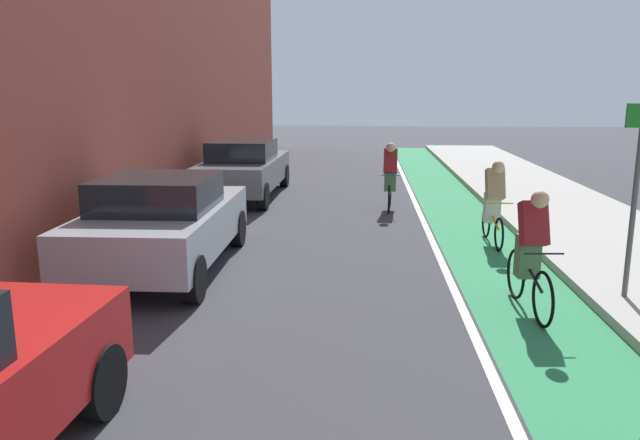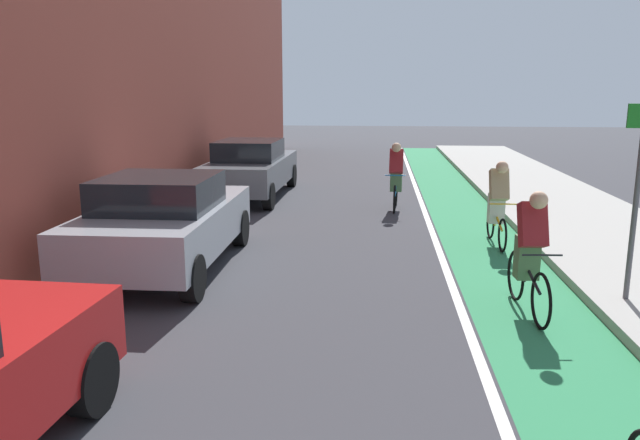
{
  "view_description": "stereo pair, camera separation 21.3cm",
  "coord_description": "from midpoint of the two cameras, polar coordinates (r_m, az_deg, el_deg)",
  "views": [
    {
      "loc": [
        0.58,
        1.37,
        2.84
      ],
      "look_at": [
        -0.05,
        10.31,
        0.93
      ],
      "focal_mm": 34.59,
      "sensor_mm": 36.0,
      "label": 1
    },
    {
      "loc": [
        0.79,
        1.38,
        2.84
      ],
      "look_at": [
        -0.05,
        10.31,
        0.93
      ],
      "focal_mm": 34.59,
      "sensor_mm": 36.0,
      "label": 2
    }
  ],
  "objects": [
    {
      "name": "lane_divider_stripe",
      "position": [
        13.93,
        9.01,
        0.12
      ],
      "size": [
        0.12,
        33.92,
        0.0
      ],
      "primitive_type": "cube",
      "color": "white",
      "rests_on": "ground"
    },
    {
      "name": "cyclist_trailing",
      "position": [
        11.81,
        15.27,
        1.67
      ],
      "size": [
        0.48,
        1.66,
        1.58
      ],
      "color": "black",
      "rests_on": "ground"
    },
    {
      "name": "cyclist_far",
      "position": [
        14.87,
        6.11,
        4.1
      ],
      "size": [
        0.48,
        1.71,
        1.61
      ],
      "color": "black",
      "rests_on": "ground"
    },
    {
      "name": "sidewalk_right",
      "position": [
        14.59,
        22.12,
        0.19
      ],
      "size": [
        3.24,
        33.92,
        0.14
      ],
      "primitive_type": "cube",
      "color": "#A8A59E",
      "rests_on": "ground"
    },
    {
      "name": "ground_plane",
      "position": [
        11.95,
        0.6,
        -1.73
      ],
      "size": [
        74.62,
        74.62,
        0.0
      ],
      "primitive_type": "plane",
      "color": "#38383D"
    },
    {
      "name": "bike_lane_paint",
      "position": [
        14.04,
        12.67,
        0.06
      ],
      "size": [
        1.6,
        33.92,
        0.0
      ],
      "primitive_type": "cube",
      "color": "#2D8451",
      "rests_on": "ground"
    },
    {
      "name": "parked_sedan_silver",
      "position": [
        10.07,
        -14.96,
        -0.17
      ],
      "size": [
        2.01,
        4.22,
        1.53
      ],
      "color": "#9EA0A8",
      "rests_on": "ground"
    },
    {
      "name": "cyclist_mid",
      "position": [
        8.31,
        18.22,
        -2.74
      ],
      "size": [
        0.48,
        1.74,
        1.63
      ],
      "color": "black",
      "rests_on": "ground"
    },
    {
      "name": "parked_sedan_gray",
      "position": [
        16.56,
        -7.39,
        4.8
      ],
      "size": [
        1.88,
        4.73,
        1.53
      ],
      "color": "#595B60",
      "rests_on": "ground"
    },
    {
      "name": "street_sign_post",
      "position": [
        8.83,
        26.64,
        3.34
      ],
      "size": [
        0.44,
        0.07,
        2.63
      ],
      "color": "#4C4C51",
      "rests_on": "sidewalk_right"
    }
  ]
}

